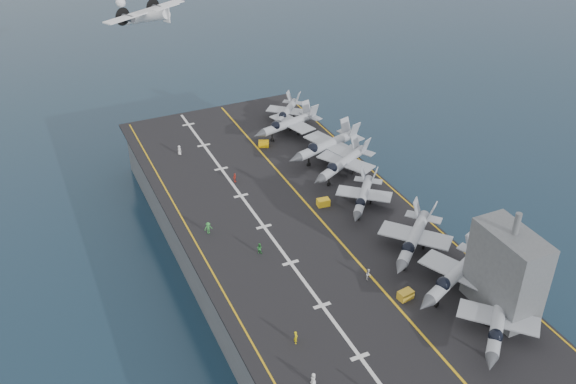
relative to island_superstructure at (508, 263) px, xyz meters
name	(u,v)px	position (x,y,z in m)	size (l,w,h in m)	color
ground	(298,269)	(-15.00, 30.00, -17.90)	(500.00, 500.00, 0.00)	#142135
hull	(298,245)	(-15.00, 30.00, -12.90)	(36.00, 90.00, 10.00)	#56595E
flight_deck	(298,219)	(-15.00, 30.00, -7.70)	(38.00, 92.00, 0.40)	black
foul_line	(315,213)	(-12.00, 30.00, -7.48)	(0.35, 90.00, 0.02)	gold
landing_centerline	(264,227)	(-21.00, 30.00, -7.48)	(0.50, 90.00, 0.02)	silver
deck_edge_port	(197,244)	(-32.00, 30.00, -7.48)	(0.25, 90.00, 0.02)	gold
deck_edge_stbd	(396,192)	(3.50, 30.00, -7.48)	(0.25, 90.00, 0.02)	gold
island_superstructure	(508,263)	(0.00, 0.00, 0.00)	(5.00, 10.00, 15.00)	#56595E
fighter_jet_0	(498,320)	(-3.83, -3.97, -4.89)	(17.79, 17.63, 5.22)	gray
fighter_jet_1	(456,273)	(-3.12, 5.41, -4.67)	(19.34, 16.61, 5.67)	#90989F
fighter_jet_2	(414,237)	(-3.53, 14.81, -4.75)	(18.86, 18.42, 5.50)	#9FA8AF
fighter_jet_4	(363,195)	(-4.07, 28.44, -5.15)	(15.57, 16.14, 4.69)	#9399A0
fighter_jet_5	(343,162)	(-2.15, 38.83, -4.81)	(18.50, 16.37, 5.37)	#8F959E
fighter_jet_6	(327,144)	(-1.71, 45.73, -4.64)	(18.97, 15.29, 5.73)	#929BA1
fighter_jet_7	(289,123)	(-4.19, 57.23, -4.86)	(17.37, 13.82, 5.29)	#8D939B
fighter_jet_8	(287,111)	(-1.99, 63.00, -5.21)	(15.29, 15.67, 4.57)	gray
tow_cart_a	(406,295)	(-10.16, 6.61, -6.89)	(2.20, 1.60, 1.22)	gold
tow_cart_b	(323,202)	(-9.73, 31.57, -6.89)	(2.15, 1.52, 1.21)	yellow
tow_cart_c	(264,144)	(-10.65, 54.76, -6.92)	(2.28, 1.95, 1.16)	#EFB107
crew_1	(296,337)	(-27.04, 5.35, -6.58)	(1.19, 1.32, 1.83)	#DCC608
crew_2	(259,248)	(-24.17, 24.10, -6.65)	(1.22, 1.19, 1.71)	#2A8536
crew_3	(208,228)	(-29.42, 32.00, -6.53)	(1.20, 0.82, 1.95)	#2C8835
crew_4	(235,178)	(-20.33, 44.69, -6.64)	(1.24, 1.18, 1.72)	#B83628
crew_5	(179,150)	(-26.27, 58.34, -6.56)	(1.20, 1.35, 1.88)	silver
crew_7	(369,274)	(-12.59, 12.23, -6.64)	(1.19, 1.23, 1.72)	silver
transport_plane	(146,17)	(-22.89, 89.90, 9.48)	(25.48, 22.87, 5.00)	white
crew_8	(313,379)	(-28.01, -1.47, -6.63)	(1.25, 1.10, 1.74)	silver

